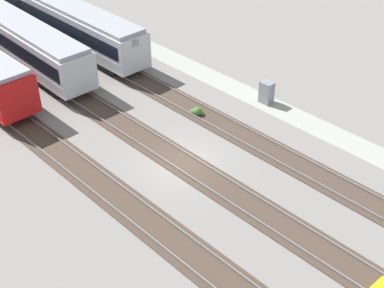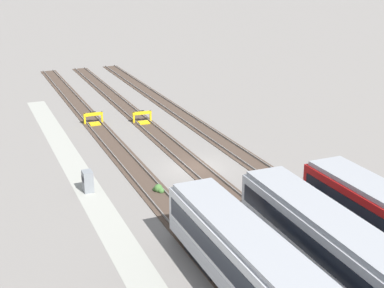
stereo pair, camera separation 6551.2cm
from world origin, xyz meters
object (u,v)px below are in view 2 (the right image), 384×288
object	(u,v)px
subway_car_front_row_centre	(349,260)
bumper_stop_near_inner_track	(143,118)
subway_car_front_row_right_inner	(267,282)
bumper_stop_nearest_track	(94,119)
weed_clump	(159,189)
electrical_cabinet	(88,181)

from	to	relation	value
subway_car_front_row_centre	bumper_stop_near_inner_track	distance (m)	32.81
subway_car_front_row_right_inner	bumper_stop_nearest_track	world-z (taller)	subway_car_front_row_right_inner
weed_clump	subway_car_front_row_centre	bearing A→B (deg)	15.80
subway_car_front_row_right_inner	weed_clump	bearing A→B (deg)	178.88
subway_car_front_row_centre	weed_clump	distance (m)	16.43
bumper_stop_nearest_track	electrical_cabinet	distance (m)	17.01
bumper_stop_near_inner_track	electrical_cabinet	bearing A→B (deg)	-31.58
subway_car_front_row_centre	subway_car_front_row_right_inner	world-z (taller)	same
subway_car_front_row_right_inner	electrical_cabinet	bearing A→B (deg)	-166.16
subway_car_front_row_centre	bumper_stop_nearest_track	bearing A→B (deg)	-172.06
subway_car_front_row_centre	bumper_stop_nearest_track	world-z (taller)	subway_car_front_row_centre
bumper_stop_nearest_track	subway_car_front_row_centre	bearing A→B (deg)	7.94
subway_car_front_row_right_inner	bumper_stop_nearest_track	distance (m)	34.36
subway_car_front_row_right_inner	electrical_cabinet	distance (m)	18.46
electrical_cabinet	weed_clump	world-z (taller)	electrical_cabinet
bumper_stop_nearest_track	bumper_stop_near_inner_track	distance (m)	5.03
subway_car_front_row_centre	electrical_cabinet	bearing A→B (deg)	-152.89
bumper_stop_nearest_track	weed_clump	xyz separation A→B (m)	(18.61, 0.35, -0.27)
bumper_stop_nearest_track	bumper_stop_near_inner_track	bearing A→B (deg)	72.03
subway_car_front_row_right_inner	weed_clump	distance (m)	15.82
subway_car_front_row_right_inner	electrical_cabinet	size ratio (longest dim) A/B	11.25
subway_car_front_row_right_inner	electrical_cabinet	xyz separation A→B (m)	(-17.88, -4.41, -1.24)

